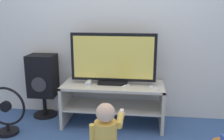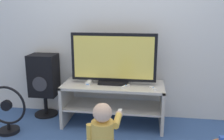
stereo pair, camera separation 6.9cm
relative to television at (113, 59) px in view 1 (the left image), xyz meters
name	(u,v)px [view 1 (the left image)]	position (x,y,z in m)	size (l,w,h in m)	color
ground_plane	(110,133)	(0.00, -0.28, -0.83)	(16.00, 16.00, 0.00)	#38568C
wall_back	(116,19)	(0.00, 0.31, 0.47)	(10.00, 0.06, 2.60)	silver
tv_stand	(113,98)	(0.00, -0.02, -0.48)	(1.24, 0.51, 0.53)	beige
television	(113,59)	(0.00, 0.00, 0.00)	(1.03, 0.20, 0.62)	black
game_console	(89,83)	(-0.29, -0.08, -0.28)	(0.05, 0.16, 0.04)	white
remote_primary	(153,88)	(0.48, -0.16, -0.29)	(0.09, 0.13, 0.03)	white
remote_secondary	(126,86)	(0.16, -0.12, -0.29)	(0.09, 0.13, 0.03)	white
child	(106,137)	(0.07, -1.12, -0.41)	(0.27, 0.42, 0.71)	#3F4C72
speaker_tower	(43,77)	(-0.96, 0.12, -0.29)	(0.35, 0.32, 0.84)	black
floor_fan	(6,113)	(-1.19, -0.43, -0.58)	(0.47, 0.24, 0.58)	black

